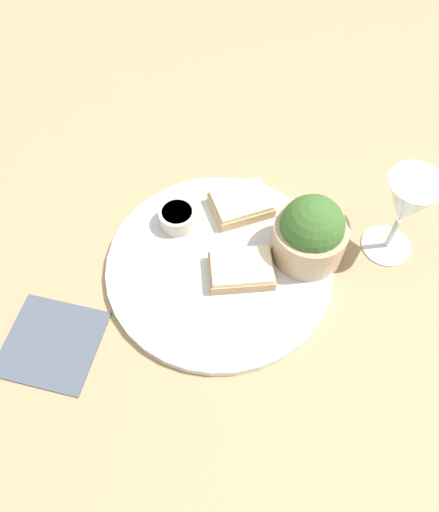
% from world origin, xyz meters
% --- Properties ---
extents(ground_plane, '(4.00, 4.00, 0.00)m').
position_xyz_m(ground_plane, '(0.00, 0.00, 0.00)').
color(ground_plane, tan).
extents(dinner_plate, '(0.34, 0.34, 0.01)m').
position_xyz_m(dinner_plate, '(0.00, 0.00, 0.01)').
color(dinner_plate, silver).
rests_on(dinner_plate, ground_plane).
extents(salad_bowl, '(0.11, 0.11, 0.11)m').
position_xyz_m(salad_bowl, '(0.13, -0.02, 0.06)').
color(salad_bowl, tan).
rests_on(salad_bowl, dinner_plate).
extents(sauce_ramekin, '(0.06, 0.06, 0.03)m').
position_xyz_m(sauce_ramekin, '(-0.04, 0.09, 0.03)').
color(sauce_ramekin, beige).
rests_on(sauce_ramekin, dinner_plate).
extents(cheese_toast_near, '(0.09, 0.07, 0.03)m').
position_xyz_m(cheese_toast_near, '(0.07, 0.09, 0.03)').
color(cheese_toast_near, tan).
rests_on(cheese_toast_near, dinner_plate).
extents(cheese_toast_far, '(0.11, 0.08, 0.03)m').
position_xyz_m(cheese_toast_far, '(0.02, -0.03, 0.03)').
color(cheese_toast_far, tan).
rests_on(cheese_toast_far, dinner_plate).
extents(wine_glass, '(0.08, 0.08, 0.15)m').
position_xyz_m(wine_glass, '(0.26, -0.05, 0.10)').
color(wine_glass, silver).
rests_on(wine_glass, ground_plane).
extents(napkin, '(0.18, 0.17, 0.01)m').
position_xyz_m(napkin, '(-0.26, -0.04, 0.00)').
color(napkin, '#4C5666').
rests_on(napkin, ground_plane).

